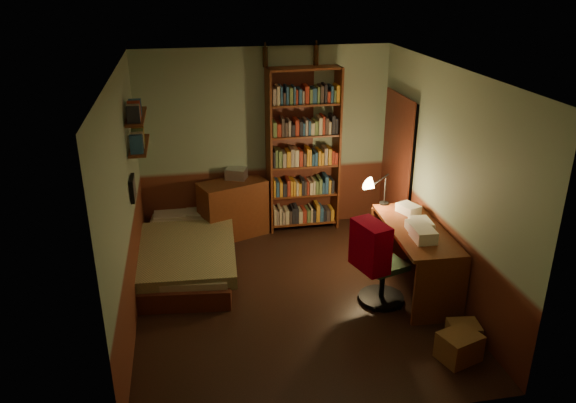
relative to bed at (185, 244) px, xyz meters
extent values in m
cube|color=black|center=(1.19, -0.97, -0.33)|extent=(3.50, 4.00, 0.02)
cube|color=silver|center=(1.19, -0.97, 2.29)|extent=(3.50, 4.00, 0.02)
cube|color=gray|center=(1.19, 1.04, 0.98)|extent=(3.50, 0.02, 2.60)
cube|color=gray|center=(-0.57, -0.97, 0.98)|extent=(0.02, 4.00, 2.60)
cube|color=gray|center=(2.95, -0.97, 0.98)|extent=(0.02, 4.00, 2.60)
cube|color=gray|center=(1.19, -2.98, 0.98)|extent=(3.50, 0.02, 2.60)
cube|color=black|center=(2.91, 0.33, 0.68)|extent=(0.06, 0.90, 2.00)
cube|color=#471C12|center=(2.88, 0.33, 0.68)|extent=(0.02, 0.98, 2.08)
cube|color=olive|center=(0.00, 0.00, 0.00)|extent=(1.36, 2.25, 0.64)
cube|color=#552712|center=(0.68, 0.79, 0.09)|extent=(1.02, 0.75, 0.81)
cube|color=#B2B2B7|center=(0.76, 0.92, 0.57)|extent=(0.34, 0.30, 0.15)
cube|color=#552712|center=(1.71, 0.88, 0.85)|extent=(1.02, 0.39, 2.34)
cylinder|color=black|center=(1.21, 0.99, 2.15)|extent=(0.09, 0.09, 0.26)
cylinder|color=black|center=(1.89, 0.99, 2.15)|extent=(0.09, 0.09, 0.27)
cube|color=#552712|center=(2.63, -1.05, 0.08)|extent=(0.68, 1.51, 0.80)
cube|color=silver|center=(2.70, -0.62, 0.53)|extent=(0.28, 0.31, 0.10)
cone|color=black|center=(2.50, -0.31, 0.77)|extent=(0.23, 0.23, 0.59)
cube|color=#2F5233|center=(2.19, -1.24, 0.15)|extent=(0.56, 0.53, 0.93)
cube|color=#AD001A|center=(1.95, -1.04, 0.88)|extent=(0.42, 0.52, 0.55)
cube|color=#552712|center=(-0.45, 0.13, 1.28)|extent=(0.20, 0.90, 0.03)
cube|color=#552712|center=(-0.45, 0.13, 1.63)|extent=(0.20, 0.90, 0.03)
cube|color=black|center=(-0.53, -0.37, 0.93)|extent=(0.04, 0.32, 0.26)
cube|color=brown|center=(2.58, -2.38, -0.18)|extent=(0.45, 0.40, 0.28)
cube|color=brown|center=(2.75, -2.13, -0.21)|extent=(0.33, 0.28, 0.21)
camera|label=1|loc=(0.11, -6.49, 3.23)|focal=35.00mm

